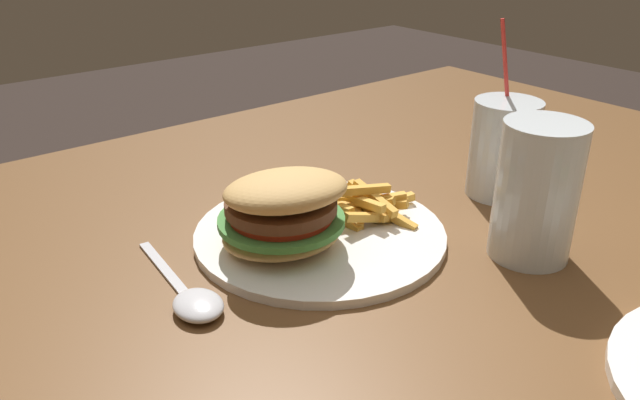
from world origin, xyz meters
TOP-DOWN VIEW (x-y plane):
  - dining_table at (0.00, 0.00)m, footprint 1.47×1.14m
  - meal_plate_near at (0.04, -0.11)m, footprint 0.28×0.28m
  - beer_glass at (-0.14, 0.05)m, footprint 0.08×0.08m
  - juice_glass at (-0.24, -0.06)m, footprint 0.08×0.08m
  - spoon at (0.18, -0.08)m, footprint 0.05×0.18m

SIDE VIEW (x-z plane):
  - dining_table at x=0.00m, z-range 0.23..0.94m
  - spoon at x=0.18m, z-range 0.71..0.73m
  - meal_plate_near at x=0.04m, z-range 0.69..0.80m
  - juice_glass at x=-0.24m, z-range 0.66..0.87m
  - beer_glass at x=-0.14m, z-range 0.70..0.85m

